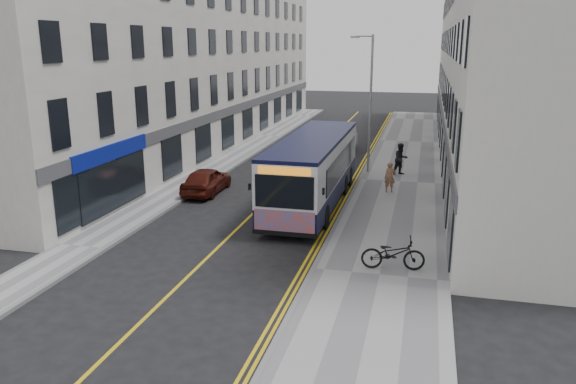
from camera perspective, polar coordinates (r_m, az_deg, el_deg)
The scene contains 17 objects.
ground at distance 21.58m, azimuth -7.28°, elevation -5.75°, with size 140.00×140.00×0.00m, color black.
pavement_east at distance 31.71m, azimuth 11.32°, elevation 0.97°, with size 4.50×64.00×0.12m, color #959598.
pavement_west at distance 34.04m, azimuth -7.94°, elevation 2.09°, with size 2.00×64.00×0.12m, color #959598.
kerb_east at distance 31.87m, azimuth 7.28°, elevation 1.23°, with size 0.18×64.00×0.13m, color slate.
kerb_west at distance 33.69m, azimuth -6.36°, elevation 2.01°, with size 0.18×64.00×0.13m, color slate.
road_centre_line at distance 32.56m, azimuth 0.28°, elevation 1.54°, with size 0.12×64.00×0.01m, color gold.
road_dbl_yellow_inner at distance 31.94m, azimuth 6.48°, elevation 1.17°, with size 0.10×64.00×0.01m, color gold.
road_dbl_yellow_outer at distance 31.91m, azimuth 6.83°, elevation 1.15°, with size 0.10×64.00×0.01m, color gold.
terrace_east at distance 39.99m, azimuth 20.20°, elevation 12.57°, with size 6.00×46.00×13.00m, color silver.
terrace_west at distance 43.05m, azimuth -8.82°, elevation 13.41°, with size 6.00×46.00×13.00m, color silver.
streetlamp at distance 33.09m, azimuth 8.25°, elevation 9.30°, with size 1.32×0.18×8.00m.
city_bus at distance 26.68m, azimuth 2.60°, elevation 2.44°, with size 2.64×11.30×3.28m.
bicycle at distance 19.41m, azimuth 10.62°, elevation -6.17°, with size 0.75×2.14×1.12m, color black.
pedestrian_near at distance 29.14m, azimuth 10.32°, elevation 1.47°, with size 0.56×0.37×1.54m, color #9B6846.
pedestrian_far at distance 33.12m, azimuth 11.39°, elevation 3.30°, with size 0.89×0.70×1.84m, color black.
car_white at distance 40.26m, azimuth 5.64°, elevation 5.13°, with size 1.53×4.37×1.44m, color silver.
car_maroon at distance 29.27m, azimuth -8.29°, elevation 1.20°, with size 1.62×4.03×1.37m, color #49130C.
Camera 1 is at (7.44, -18.77, 7.63)m, focal length 35.00 mm.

